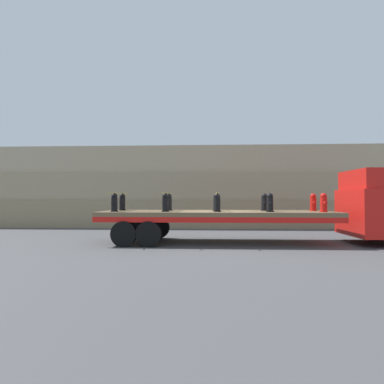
{
  "coord_description": "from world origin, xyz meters",
  "views": [
    {
      "loc": [
        -0.42,
        -12.08,
        1.8
      ],
      "look_at": [
        -1.0,
        0.0,
        2.04
      ],
      "focal_mm": 28.0,
      "sensor_mm": 36.0,
      "label": 1
    }
  ],
  "objects_px": {
    "fire_hydrant_black_far_2": "(216,202)",
    "flatbed_trailer": "(201,217)",
    "fire_hydrant_red_far_4": "(313,202)",
    "fire_hydrant_black_near_0": "(114,203)",
    "fire_hydrant_black_far_3": "(264,202)",
    "fire_hydrant_black_near_2": "(217,203)",
    "fire_hydrant_red_near_4": "(324,203)",
    "truck_cab": "(382,206)",
    "fire_hydrant_black_near_3": "(270,203)",
    "fire_hydrant_black_far_0": "(122,202)",
    "fire_hydrant_black_near_1": "(165,203)",
    "fire_hydrant_black_far_1": "(169,202)"
  },
  "relations": [
    {
      "from": "fire_hydrant_black_near_1",
      "to": "fire_hydrant_red_near_4",
      "type": "xyz_separation_m",
      "value": [
        6.01,
        0.0,
        0.0
      ]
    },
    {
      "from": "fire_hydrant_black_near_1",
      "to": "fire_hydrant_black_far_1",
      "type": "distance_m",
      "value": 1.11
    },
    {
      "from": "fire_hydrant_black_far_3",
      "to": "flatbed_trailer",
      "type": "bearing_deg",
      "value": -168.09
    },
    {
      "from": "flatbed_trailer",
      "to": "fire_hydrant_black_far_0",
      "type": "height_order",
      "value": "fire_hydrant_black_far_0"
    },
    {
      "from": "fire_hydrant_black_near_2",
      "to": "fire_hydrant_black_far_1",
      "type": "bearing_deg",
      "value": 151.08
    },
    {
      "from": "fire_hydrant_black_far_2",
      "to": "fire_hydrant_black_far_3",
      "type": "xyz_separation_m",
      "value": [
        2.0,
        0.0,
        0.0
      ]
    },
    {
      "from": "truck_cab",
      "to": "fire_hydrant_black_near_1",
      "type": "xyz_separation_m",
      "value": [
        -8.46,
        -0.55,
        0.14
      ]
    },
    {
      "from": "truck_cab",
      "to": "fire_hydrant_black_far_0",
      "type": "xyz_separation_m",
      "value": [
        -10.47,
        0.55,
        0.14
      ]
    },
    {
      "from": "flatbed_trailer",
      "to": "fire_hydrant_black_far_0",
      "type": "distance_m",
      "value": 3.48
    },
    {
      "from": "fire_hydrant_black_far_1",
      "to": "fire_hydrant_black_near_3",
      "type": "bearing_deg",
      "value": -15.44
    },
    {
      "from": "fire_hydrant_black_near_3",
      "to": "fire_hydrant_red_far_4",
      "type": "xyz_separation_m",
      "value": [
        2.0,
        1.11,
        0.0
      ]
    },
    {
      "from": "fire_hydrant_black_far_1",
      "to": "fire_hydrant_black_far_2",
      "type": "xyz_separation_m",
      "value": [
        2.0,
        0.0,
        0.0
      ]
    },
    {
      "from": "fire_hydrant_black_far_1",
      "to": "fire_hydrant_black_near_3",
      "type": "xyz_separation_m",
      "value": [
        4.01,
        -1.11,
        0.0
      ]
    },
    {
      "from": "fire_hydrant_black_near_3",
      "to": "fire_hydrant_black_far_0",
      "type": "bearing_deg",
      "value": 169.57
    },
    {
      "from": "fire_hydrant_black_near_2",
      "to": "fire_hydrant_red_near_4",
      "type": "xyz_separation_m",
      "value": [
        4.01,
        0.0,
        0.0
      ]
    },
    {
      "from": "fire_hydrant_red_near_4",
      "to": "fire_hydrant_black_far_3",
      "type": "bearing_deg",
      "value": 151.08
    },
    {
      "from": "flatbed_trailer",
      "to": "fire_hydrant_red_far_4",
      "type": "bearing_deg",
      "value": 6.82
    },
    {
      "from": "flatbed_trailer",
      "to": "fire_hydrant_black_near_3",
      "type": "bearing_deg",
      "value": -11.91
    },
    {
      "from": "fire_hydrant_black_far_1",
      "to": "fire_hydrant_black_far_3",
      "type": "distance_m",
      "value": 4.01
    },
    {
      "from": "truck_cab",
      "to": "fire_hydrant_black_far_3",
      "type": "height_order",
      "value": "truck_cab"
    },
    {
      "from": "truck_cab",
      "to": "fire_hydrant_black_near_3",
      "type": "relative_size",
      "value": 4.02
    },
    {
      "from": "fire_hydrant_red_far_4",
      "to": "fire_hydrant_black_near_0",
      "type": "bearing_deg",
      "value": -172.14
    },
    {
      "from": "fire_hydrant_black_near_0",
      "to": "fire_hydrant_black_far_1",
      "type": "distance_m",
      "value": 2.29
    },
    {
      "from": "fire_hydrant_black_far_0",
      "to": "fire_hydrant_black_near_3",
      "type": "relative_size",
      "value": 1.0
    },
    {
      "from": "truck_cab",
      "to": "fire_hydrant_black_far_0",
      "type": "relative_size",
      "value": 4.02
    },
    {
      "from": "truck_cab",
      "to": "fire_hydrant_black_far_0",
      "type": "height_order",
      "value": "truck_cab"
    },
    {
      "from": "fire_hydrant_black_far_1",
      "to": "fire_hydrant_black_near_1",
      "type": "bearing_deg",
      "value": -90.0
    },
    {
      "from": "fire_hydrant_black_far_0",
      "to": "fire_hydrant_red_far_4",
      "type": "relative_size",
      "value": 1.0
    },
    {
      "from": "fire_hydrant_black_far_3",
      "to": "fire_hydrant_red_far_4",
      "type": "distance_m",
      "value": 2.0
    },
    {
      "from": "fire_hydrant_black_near_0",
      "to": "fire_hydrant_black_far_3",
      "type": "height_order",
      "value": "same"
    },
    {
      "from": "fire_hydrant_red_far_4",
      "to": "fire_hydrant_red_near_4",
      "type": "bearing_deg",
      "value": -90.0
    },
    {
      "from": "fire_hydrant_black_far_2",
      "to": "fire_hydrant_red_far_4",
      "type": "height_order",
      "value": "same"
    },
    {
      "from": "fire_hydrant_black_near_1",
      "to": "fire_hydrant_black_far_1",
      "type": "relative_size",
      "value": 1.0
    },
    {
      "from": "fire_hydrant_black_far_1",
      "to": "fire_hydrant_black_near_2",
      "type": "xyz_separation_m",
      "value": [
        2.0,
        -1.11,
        0.0
      ]
    },
    {
      "from": "fire_hydrant_red_far_4",
      "to": "fire_hydrant_black_far_2",
      "type": "bearing_deg",
      "value": 180.0
    },
    {
      "from": "fire_hydrant_red_far_4",
      "to": "fire_hydrant_black_near_2",
      "type": "bearing_deg",
      "value": -164.56
    },
    {
      "from": "flatbed_trailer",
      "to": "fire_hydrant_black_near_0",
      "type": "bearing_deg",
      "value": -170.72
    },
    {
      "from": "fire_hydrant_black_far_1",
      "to": "fire_hydrant_black_far_2",
      "type": "bearing_deg",
      "value": 0.0
    },
    {
      "from": "fire_hydrant_black_far_2",
      "to": "fire_hydrant_red_near_4",
      "type": "bearing_deg",
      "value": -15.44
    },
    {
      "from": "fire_hydrant_black_far_2",
      "to": "fire_hydrant_black_far_3",
      "type": "height_order",
      "value": "same"
    },
    {
      "from": "fire_hydrant_black_far_1",
      "to": "fire_hydrant_black_far_3",
      "type": "xyz_separation_m",
      "value": [
        4.01,
        0.0,
        0.0
      ]
    },
    {
      "from": "fire_hydrant_black_near_2",
      "to": "fire_hydrant_black_far_3",
      "type": "distance_m",
      "value": 2.29
    },
    {
      "from": "fire_hydrant_black_near_0",
      "to": "fire_hydrant_red_far_4",
      "type": "bearing_deg",
      "value": 7.86
    },
    {
      "from": "fire_hydrant_black_far_1",
      "to": "fire_hydrant_black_far_2",
      "type": "relative_size",
      "value": 1.0
    },
    {
      "from": "flatbed_trailer",
      "to": "fire_hydrant_black_near_0",
      "type": "xyz_separation_m",
      "value": [
        -3.39,
        -0.55,
        0.58
      ]
    },
    {
      "from": "fire_hydrant_black_near_2",
      "to": "fire_hydrant_red_far_4",
      "type": "xyz_separation_m",
      "value": [
        4.01,
        1.11,
        0.0
      ]
    },
    {
      "from": "fire_hydrant_black_near_0",
      "to": "fire_hydrant_black_far_0",
      "type": "distance_m",
      "value": 1.11
    },
    {
      "from": "fire_hydrant_black_near_0",
      "to": "fire_hydrant_black_near_1",
      "type": "xyz_separation_m",
      "value": [
        2.0,
        0.0,
        0.0
      ]
    },
    {
      "from": "flatbed_trailer",
      "to": "truck_cab",
      "type": "bearing_deg",
      "value": 0.0
    },
    {
      "from": "fire_hydrant_black_far_2",
      "to": "flatbed_trailer",
      "type": "bearing_deg",
      "value": -138.26
    }
  ]
}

